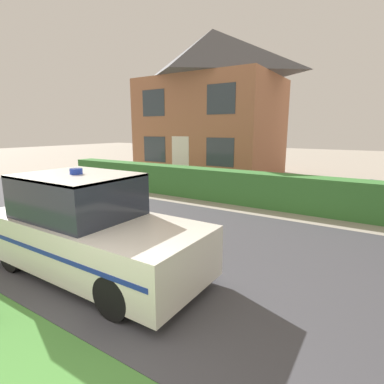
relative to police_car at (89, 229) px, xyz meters
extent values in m
cube|color=#424247|center=(1.58, 1.78, -0.77)|extent=(28.00, 6.04, 0.01)
cube|color=#3D7F38|center=(0.09, 6.00, -0.24)|extent=(15.68, 0.76, 1.07)
cylinder|color=black|center=(1.34, -0.73, -0.46)|extent=(0.61, 0.20, 0.61)
cylinder|color=black|center=(1.34, 0.72, -0.46)|extent=(0.61, 0.20, 0.61)
cylinder|color=black|center=(-1.17, -0.72, -0.46)|extent=(0.61, 0.20, 0.61)
cylinder|color=black|center=(-1.17, 0.73, -0.46)|extent=(0.61, 0.20, 0.61)
cube|color=silver|center=(0.09, 0.00, -0.20)|extent=(4.05, 1.65, 0.80)
cube|color=#232833|center=(-0.23, 0.00, 0.56)|extent=(1.88, 1.48, 0.72)
cube|color=silver|center=(-0.23, 0.00, 0.89)|extent=(1.88, 1.48, 0.04)
cube|color=navy|center=(0.08, -0.83, -0.14)|extent=(3.84, 0.01, 0.07)
cube|color=navy|center=(0.09, 0.83, -0.14)|extent=(3.84, 0.01, 0.07)
cylinder|color=#1933A5|center=(-0.23, 0.00, 0.96)|extent=(0.21, 0.21, 0.09)
cube|color=#A86B4C|center=(-4.13, 11.70, 1.75)|extent=(6.95, 5.24, 5.05)
pyramid|color=#56565B|center=(-4.13, 11.70, 5.52)|extent=(7.30, 5.50, 2.49)
cube|color=white|center=(-4.41, 9.07, 0.27)|extent=(1.00, 0.02, 2.10)
cube|color=#333D47|center=(-6.04, 9.07, 0.64)|extent=(1.40, 0.02, 1.30)
cube|color=#333D47|center=(-2.22, 9.07, 0.64)|extent=(1.40, 0.02, 1.30)
cube|color=#333D47|center=(-6.04, 9.07, 2.96)|extent=(1.40, 0.02, 1.30)
cube|color=#333D47|center=(-2.22, 9.07, 2.96)|extent=(1.40, 0.02, 1.30)
cube|color=#474C8C|center=(4.01, 6.43, -0.32)|extent=(0.72, 0.73, 0.92)
cube|color=navy|center=(4.01, 6.43, 0.19)|extent=(0.75, 0.77, 0.10)
camera|label=1|loc=(4.07, -3.13, 1.64)|focal=28.00mm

